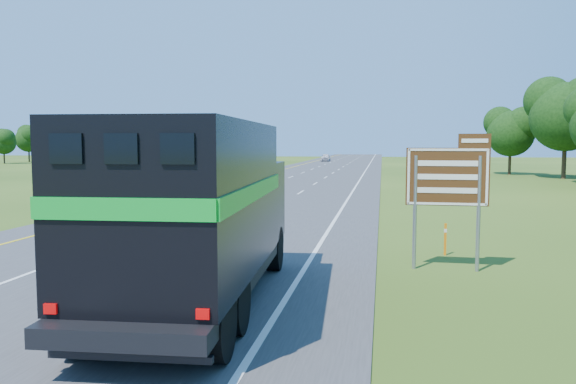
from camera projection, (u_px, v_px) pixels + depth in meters
name	position (u px, v px, depth m)	size (l,w,h in m)	color
road	(300.00, 181.00, 52.65)	(15.00, 260.00, 0.04)	#38383A
lane_markings	(300.00, 181.00, 52.64)	(11.15, 260.00, 0.01)	yellow
horse_truck	(197.00, 209.00, 12.09)	(3.26, 9.08, 3.96)	black
white_suv	(254.00, 172.00, 50.01)	(3.32, 7.20, 2.00)	white
far_car	(326.00, 157.00, 110.37)	(1.77, 4.41, 1.50)	silver
exit_sign	(449.00, 182.00, 15.64)	(2.27, 0.15, 3.84)	gray
delineator	(445.00, 238.00, 17.91)	(0.08, 0.05, 1.03)	orange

